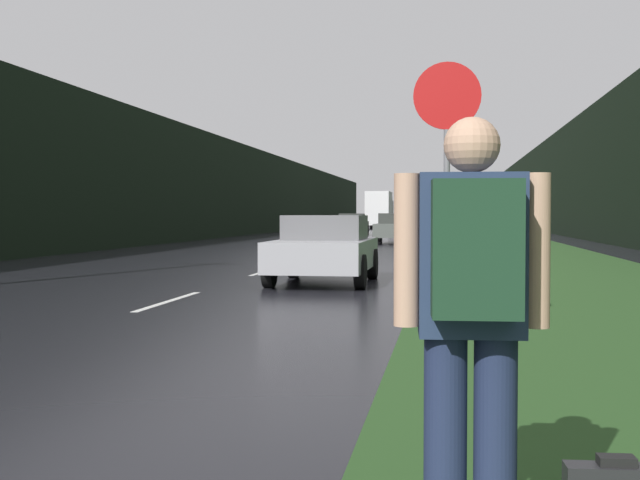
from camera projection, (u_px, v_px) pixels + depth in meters
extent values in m
cube|color=#26471E|center=(500.00, 244.00, 38.03)|extent=(6.00, 240.00, 0.02)
cube|color=silver|center=(169.00, 301.00, 13.13)|extent=(0.12, 3.00, 0.01)
cube|color=silver|center=(265.00, 271.00, 20.04)|extent=(0.12, 3.00, 0.01)
cube|color=silver|center=(312.00, 257.00, 26.95)|extent=(0.12, 3.00, 0.01)
cube|color=black|center=(216.00, 188.00, 50.46)|extent=(2.00, 140.00, 6.12)
cube|color=black|center=(594.00, 177.00, 46.84)|extent=(2.00, 140.00, 7.20)
cylinder|color=slate|center=(446.00, 236.00, 8.95)|extent=(0.07, 0.07, 2.37)
cylinder|color=#B71414|center=(447.00, 96.00, 8.90)|extent=(0.75, 0.02, 0.75)
cylinder|color=#1E2847|center=(445.00, 447.00, 3.32)|extent=(0.18, 0.18, 0.93)
cylinder|color=#1E2847|center=(495.00, 448.00, 3.30)|extent=(0.18, 0.18, 0.93)
cube|color=navy|center=(471.00, 255.00, 3.28)|extent=(0.44, 0.27, 0.67)
sphere|color=tan|center=(472.00, 145.00, 3.27)|extent=(0.23, 0.23, 0.23)
cylinder|color=tan|center=(406.00, 250.00, 3.31)|extent=(0.10, 0.10, 0.63)
cylinder|color=tan|center=(537.00, 250.00, 3.26)|extent=(0.10, 0.10, 0.63)
cube|color=#193823|center=(476.00, 249.00, 3.07)|extent=(0.35, 0.20, 0.53)
cube|color=black|center=(617.00, 461.00, 3.36)|extent=(0.16, 0.10, 0.04)
cube|color=#9E9EA3|center=(324.00, 254.00, 16.62)|extent=(1.87, 4.02, 0.60)
cube|color=#5E5E61|center=(326.00, 227.00, 16.80)|extent=(1.59, 1.81, 0.50)
cylinder|color=black|center=(360.00, 272.00, 15.26)|extent=(0.20, 0.66, 0.66)
cylinder|color=black|center=(269.00, 271.00, 15.54)|extent=(0.20, 0.66, 0.66)
cylinder|color=black|center=(373.00, 264.00, 17.72)|extent=(0.20, 0.66, 0.66)
cylinder|color=black|center=(294.00, 263.00, 18.00)|extent=(0.20, 0.66, 0.66)
cube|color=#4C514C|center=(396.00, 230.00, 39.38)|extent=(1.87, 4.41, 0.65)
cube|color=#2D302D|center=(396.00, 218.00, 39.58)|extent=(1.59, 1.98, 0.51)
cylinder|color=black|center=(413.00, 237.00, 37.90)|extent=(0.20, 0.71, 0.71)
cylinder|color=black|center=(375.00, 237.00, 38.18)|extent=(0.20, 0.71, 0.71)
cylinder|color=black|center=(415.00, 235.00, 40.60)|extent=(0.20, 0.71, 0.71)
cylinder|color=black|center=(380.00, 235.00, 40.88)|extent=(0.20, 0.71, 0.71)
cube|color=#4C514C|center=(352.00, 226.00, 55.15)|extent=(1.87, 4.29, 0.63)
cube|color=#2D302D|center=(352.00, 217.00, 54.92)|extent=(1.59, 1.93, 0.55)
cylinder|color=black|center=(342.00, 230.00, 56.62)|extent=(0.20, 0.68, 0.68)
cylinder|color=black|center=(367.00, 230.00, 56.34)|extent=(0.20, 0.68, 0.68)
cylinder|color=black|center=(337.00, 230.00, 53.99)|extent=(0.20, 0.68, 0.68)
cylinder|color=black|center=(363.00, 230.00, 53.71)|extent=(0.20, 0.68, 0.68)
cube|color=gray|center=(382.00, 213.00, 80.11)|extent=(2.11, 2.41, 2.37)
cube|color=silver|center=(379.00, 208.00, 76.37)|extent=(2.22, 5.15, 3.17)
cylinder|color=black|center=(371.00, 224.00, 80.08)|extent=(0.28, 0.90, 0.90)
cylinder|color=black|center=(392.00, 224.00, 79.74)|extent=(0.28, 0.90, 0.90)
cylinder|color=black|center=(367.00, 225.00, 75.31)|extent=(0.28, 0.90, 0.90)
cylinder|color=black|center=(389.00, 225.00, 74.98)|extent=(0.28, 0.90, 0.90)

